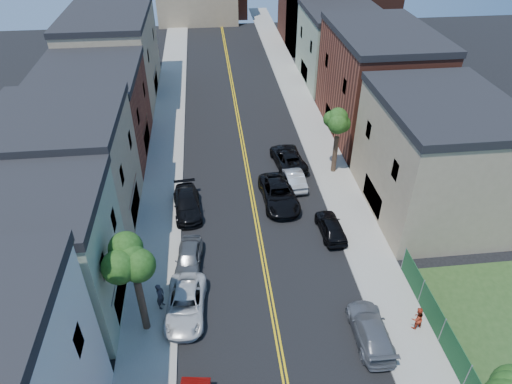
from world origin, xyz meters
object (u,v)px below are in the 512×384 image
object	(u,v)px
grey_car_left	(189,258)
pedestrian_right	(417,318)
white_pickup	(186,305)
black_car_left	(187,204)
pedestrian_left	(160,296)
black_suv_lane	(279,194)
black_car_right	(331,227)
silver_car_right	(293,177)
grey_car_right	(371,330)
dark_car_right_far	(288,158)

from	to	relation	value
grey_car_left	pedestrian_right	xyz separation A→B (m)	(13.80, -7.02, 0.23)
white_pickup	pedestrian_right	xyz separation A→B (m)	(13.98, -2.84, 0.25)
black_car_left	pedestrian_left	size ratio (longest dim) A/B	2.69
black_car_left	black_suv_lane	distance (m)	7.67
black_car_right	pedestrian_right	size ratio (longest dim) A/B	2.57
black_car_left	silver_car_right	size ratio (longest dim) A/B	1.17
pedestrian_left	pedestrian_right	distance (m)	15.90
grey_car_right	silver_car_right	size ratio (longest dim) A/B	1.11
black_car_left	black_suv_lane	bearing A→B (deg)	-2.03
black_suv_lane	pedestrian_left	size ratio (longest dim) A/B	3.08
black_car_right	pedestrian_right	distance (m)	9.76
grey_car_left	pedestrian_left	bearing A→B (deg)	-109.62
grey_car_left	white_pickup	bearing A→B (deg)	-86.69
grey_car_right	dark_car_right_far	size ratio (longest dim) A/B	0.89
black_car_left	white_pickup	bearing A→B (deg)	-94.93
black_car_left	black_car_right	world-z (taller)	black_car_left
silver_car_right	black_suv_lane	world-z (taller)	black_suv_lane
grey_car_right	black_suv_lane	distance (m)	14.52
white_pickup	black_suv_lane	distance (m)	13.36
white_pickup	silver_car_right	xyz separation A→B (m)	(9.30, 13.50, 0.01)
dark_car_right_far	pedestrian_right	distance (m)	20.11
black_car_right	black_suv_lane	bearing A→B (deg)	-55.81
white_pickup	pedestrian_right	distance (m)	14.27
grey_car_left	black_suv_lane	bearing A→B (deg)	47.94
white_pickup	grey_car_right	xyz separation A→B (m)	(11.00, -3.18, -0.00)
grey_car_right	pedestrian_left	distance (m)	13.10
black_car_right	pedestrian_left	size ratio (longest dim) A/B	2.18
white_pickup	black_car_left	bearing A→B (deg)	94.59
black_car_right	pedestrian_right	world-z (taller)	pedestrian_right
grey_car_left	black_car_left	distance (m)	6.38
grey_car_right	pedestrian_left	xyz separation A→B (m)	(-12.55, 3.71, 0.40)
black_suv_lane	pedestrian_left	world-z (taller)	pedestrian_left
silver_car_right	pedestrian_right	bearing A→B (deg)	101.34
black_suv_lane	black_car_right	bearing A→B (deg)	-56.17
grey_car_left	black_car_left	world-z (taller)	black_car_left
grey_car_left	pedestrian_left	world-z (taller)	pedestrian_left
black_car_right	black_suv_lane	xyz separation A→B (m)	(-3.34, 4.50, 0.11)
silver_car_right	grey_car_left	bearing A→B (deg)	41.00
black_car_right	silver_car_right	distance (m)	7.26
white_pickup	dark_car_right_far	size ratio (longest dim) A/B	0.93
white_pickup	grey_car_right	size ratio (longest dim) A/B	1.05
black_car_left	dark_car_right_far	size ratio (longest dim) A/B	0.94
pedestrian_left	pedestrian_right	xyz separation A→B (m)	(15.53, -3.37, -0.15)
pedestrian_right	black_suv_lane	bearing A→B (deg)	-78.74
white_pickup	dark_car_right_far	bearing A→B (deg)	65.20
black_car_left	pedestrian_left	distance (m)	10.16
white_pickup	black_car_right	bearing A→B (deg)	34.96
grey_car_right	pedestrian_left	bearing A→B (deg)	-15.58
dark_car_right_far	pedestrian_left	bearing A→B (deg)	49.46
black_car_right	grey_car_right	bearing A→B (deg)	87.57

